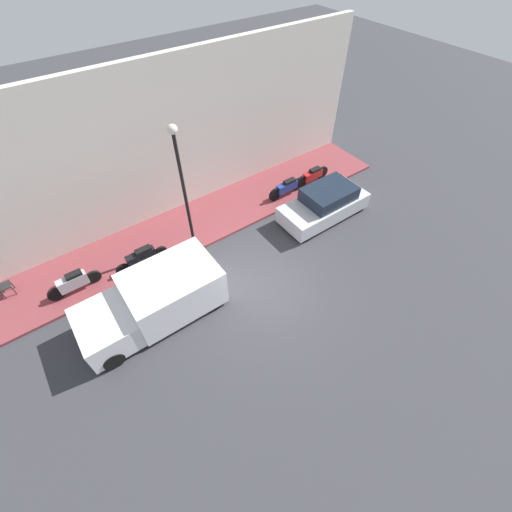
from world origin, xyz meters
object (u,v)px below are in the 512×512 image
Objects in this scene: delivery_van at (154,300)px; streetlamp at (181,177)px; motorcycle_red at (313,175)px; scooter_silver at (73,282)px; parked_car at (325,204)px; motorcycle_black at (142,257)px; motorcycle_blue at (287,187)px; cafe_chair at (1,286)px.

streetlamp is (2.24, -2.63, 2.48)m from delivery_van.
scooter_silver is at bearing 89.62° from motorcycle_red.
parked_car is 6.40m from streetlamp.
motorcycle_red is at bearing -87.54° from streetlamp.
scooter_silver is (2.10, 10.13, -0.11)m from parked_car.
motorcycle_black is at bearing -11.82° from delivery_van.
parked_car is 0.78× the size of streetlamp.
motorcycle_blue is (-0.02, 1.60, 0.01)m from motorcycle_red.
streetlamp reaches higher than motorcycle_red.
scooter_silver reaches higher than motorcycle_blue.
scooter_silver is 11.27m from motorcycle_red.
delivery_van is at bearing -133.71° from cafe_chair.
scooter_silver is 2.46m from motorcycle_black.
motorcycle_black is (-0.30, -2.44, -0.00)m from scooter_silver.
delivery_van is at bearing 93.48° from parked_car.
streetlamp is (-0.29, 6.69, 2.82)m from motorcycle_red.
streetlamp is at bearing -91.76° from motorcycle_black.
motorcycle_red is at bearing -95.74° from cafe_chair.
motorcycle_blue is at bearing -90.55° from scooter_silver.
streetlamp is (-0.07, -2.14, 2.79)m from motorcycle_black.
motorcycle_blue is (2.01, 0.46, -0.13)m from parked_car.
parked_car is 1.99× the size of motorcycle_blue.
motorcycle_red is 1.60m from motorcycle_blue.
motorcycle_black is at bearing 91.44° from motorcycle_red.
cafe_chair is (3.37, 12.22, -0.08)m from parked_car.
parked_car is 0.85× the size of delivery_van.
streetlamp reaches higher than scooter_silver.
delivery_van is 0.92× the size of streetlamp.
scooter_silver is 0.95× the size of motorcycle_red.
delivery_van is at bearing 105.17° from motorcycle_red.
streetlamp is (1.74, 5.55, 2.68)m from parked_car.
streetlamp reaches higher than motorcycle_black.
cafe_chair is (1.56, 4.53, 0.04)m from motorcycle_black.
motorcycle_blue is at bearing -96.60° from cafe_chair.
delivery_van is 9.66m from motorcycle_red.
streetlamp is at bearing 72.58° from parked_car.
motorcycle_blue is at bearing -86.97° from streetlamp.
delivery_van is 2.33× the size of motorcycle_blue.
streetlamp reaches higher than motorcycle_blue.
motorcycle_black is 3.52m from streetlamp.
motorcycle_blue is at bearing -71.99° from delivery_van.
motorcycle_black is (2.30, -0.48, -0.31)m from delivery_van.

